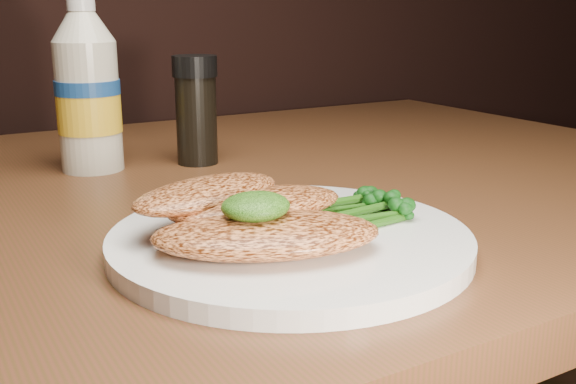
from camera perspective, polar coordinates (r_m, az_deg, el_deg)
plate at (r=0.51m, az=0.17°, el=-4.11°), size 0.28×0.28×0.01m
chicken_front at (r=0.47m, az=-1.82°, el=-3.59°), size 0.18×0.14×0.03m
chicken_mid at (r=0.51m, az=-2.70°, el=-1.07°), size 0.14×0.08×0.02m
chicken_back at (r=0.52m, az=-6.79°, el=-0.10°), size 0.15×0.10×0.02m
pesto_front at (r=0.47m, az=-2.75°, el=-1.21°), size 0.06×0.05×0.02m
broccolini_bundle at (r=0.54m, az=4.20°, el=-1.39°), size 0.14×0.12×0.02m
mayo_bottle at (r=0.78m, az=-16.62°, el=8.95°), size 0.09×0.09×0.20m
pepper_grinder at (r=0.79m, az=-7.76°, el=6.84°), size 0.07×0.07×0.13m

